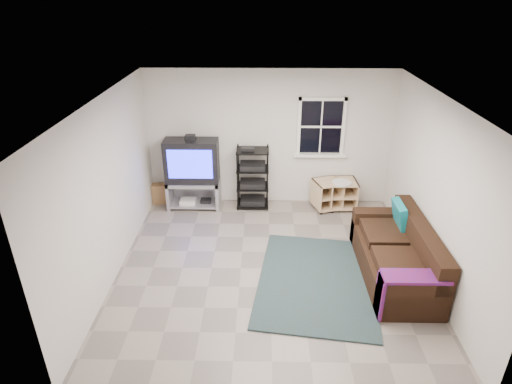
{
  "coord_description": "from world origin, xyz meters",
  "views": [
    {
      "loc": [
        -0.12,
        -5.37,
        3.93
      ],
      "look_at": [
        -0.22,
        0.4,
        1.11
      ],
      "focal_mm": 30.0,
      "sensor_mm": 36.0,
      "label": 1
    }
  ],
  "objects_px": {
    "tv_unit": "(192,168)",
    "side_table_left": "(326,193)",
    "sofa": "(397,257)",
    "av_rack": "(253,181)",
    "side_table_right": "(342,191)"
  },
  "relations": [
    {
      "from": "side_table_left",
      "to": "sofa",
      "type": "relative_size",
      "value": 0.3
    },
    {
      "from": "tv_unit",
      "to": "sofa",
      "type": "distance_m",
      "value": 3.98
    },
    {
      "from": "av_rack",
      "to": "sofa",
      "type": "bearing_deg",
      "value": -45.24
    },
    {
      "from": "av_rack",
      "to": "side_table_left",
      "type": "relative_size",
      "value": 1.98
    },
    {
      "from": "tv_unit",
      "to": "side_table_right",
      "type": "relative_size",
      "value": 2.48
    },
    {
      "from": "side_table_right",
      "to": "sofa",
      "type": "height_order",
      "value": "sofa"
    },
    {
      "from": "side_table_left",
      "to": "sofa",
      "type": "bearing_deg",
      "value": -70.56
    },
    {
      "from": "side_table_left",
      "to": "sofa",
      "type": "distance_m",
      "value": 2.29
    },
    {
      "from": "av_rack",
      "to": "tv_unit",
      "type": "bearing_deg",
      "value": -178.41
    },
    {
      "from": "tv_unit",
      "to": "side_table_left",
      "type": "distance_m",
      "value": 2.6
    },
    {
      "from": "tv_unit",
      "to": "side_table_left",
      "type": "height_order",
      "value": "tv_unit"
    },
    {
      "from": "tv_unit",
      "to": "sofa",
      "type": "xyz_separation_m",
      "value": [
        3.31,
        -2.16,
        -0.47
      ]
    },
    {
      "from": "tv_unit",
      "to": "side_table_left",
      "type": "bearing_deg",
      "value": -0.17
    },
    {
      "from": "side_table_left",
      "to": "av_rack",
      "type": "bearing_deg",
      "value": 178.43
    },
    {
      "from": "tv_unit",
      "to": "sofa",
      "type": "bearing_deg",
      "value": -33.15
    }
  ]
}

